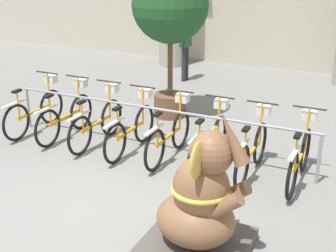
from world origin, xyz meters
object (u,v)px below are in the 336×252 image
object	(u,v)px
bicycle_6	(252,150)
bicycle_7	(300,157)
bicycle_0	(36,110)
bicycle_5	(209,142)
bicycle_4	(169,134)
bicycle_3	(131,128)
person_pedestrian	(185,38)
potted_tree	(170,11)
bicycle_2	(98,122)
bicycle_1	(66,115)
elephant_statue	(200,207)

from	to	relation	value
bicycle_6	bicycle_7	bearing A→B (deg)	4.57
bicycle_0	bicycle_5	size ratio (longest dim) A/B	1.00
bicycle_4	bicycle_5	size ratio (longest dim) A/B	1.00
bicycle_3	bicycle_5	world-z (taller)	same
person_pedestrian	bicycle_3	bearing A→B (deg)	-77.69
bicycle_7	potted_tree	distance (m)	3.78
bicycle_2	potted_tree	world-z (taller)	potted_tree
bicycle_5	bicycle_7	xyz separation A→B (m)	(1.35, 0.05, 0.00)
potted_tree	bicycle_4	bearing A→B (deg)	-65.04
person_pedestrian	potted_tree	world-z (taller)	potted_tree
bicycle_5	bicycle_6	distance (m)	0.68
bicycle_0	bicycle_2	bearing A→B (deg)	-1.00
bicycle_6	potted_tree	xyz separation A→B (m)	(-2.20, 1.85, 1.66)
bicycle_0	bicycle_5	distance (m)	3.38
bicycle_2	bicycle_3	size ratio (longest dim) A/B	1.00
bicycle_1	potted_tree	world-z (taller)	potted_tree
bicycle_1	bicycle_4	world-z (taller)	same
potted_tree	elephant_statue	bearing A→B (deg)	-60.80
potted_tree	bicycle_3	bearing A→B (deg)	-84.62
elephant_statue	bicycle_6	bearing A→B (deg)	90.52
bicycle_7	person_pedestrian	xyz separation A→B (m)	(-3.67, 4.35, 0.68)
bicycle_3	bicycle_6	bearing A→B (deg)	0.28
bicycle_0	bicycle_5	bearing A→B (deg)	-0.62
bicycle_3	person_pedestrian	world-z (taller)	person_pedestrian
bicycle_5	elephant_statue	distance (m)	2.25
bicycle_4	person_pedestrian	bearing A→B (deg)	110.49
bicycle_2	bicycle_4	size ratio (longest dim) A/B	1.00
bicycle_7	potted_tree	world-z (taller)	potted_tree
bicycle_1	bicycle_4	distance (m)	2.03
elephant_statue	bicycle_7	bearing A→B (deg)	73.27
bicycle_0	elephant_statue	bearing A→B (deg)	-28.05
bicycle_7	bicycle_3	bearing A→B (deg)	-178.65
bicycle_0	bicycle_6	world-z (taller)	same
bicycle_3	bicycle_4	distance (m)	0.68
bicycle_0	bicycle_2	size ratio (longest dim) A/B	1.00
bicycle_4	elephant_statue	xyz separation A→B (m)	(1.37, -2.15, 0.19)
elephant_statue	bicycle_1	bearing A→B (deg)	147.35
bicycle_3	bicycle_4	xyz separation A→B (m)	(0.68, 0.03, 0.00)
bicycle_2	elephant_statue	distance (m)	3.47
elephant_statue	person_pedestrian	world-z (taller)	person_pedestrian
bicycle_2	person_pedestrian	distance (m)	4.45
bicycle_1	elephant_statue	bearing A→B (deg)	-32.65
bicycle_3	elephant_statue	bearing A→B (deg)	-46.00
bicycle_4	bicycle_7	bearing A→B (deg)	1.02
bicycle_2	bicycle_6	world-z (taller)	same
bicycle_5	potted_tree	world-z (taller)	potted_tree
bicycle_1	bicycle_5	xyz separation A→B (m)	(2.70, -0.04, 0.00)
bicycle_6	elephant_statue	distance (m)	2.14
bicycle_2	bicycle_7	world-z (taller)	same
bicycle_1	bicycle_7	xyz separation A→B (m)	(4.06, 0.01, 0.00)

